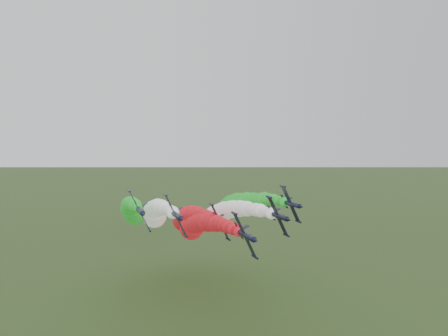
# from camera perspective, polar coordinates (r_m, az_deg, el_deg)

# --- Properties ---
(jet_lead) EXTENTS (14.48, 85.86, 22.10)m
(jet_lead) POSITION_cam_1_polar(r_m,az_deg,el_deg) (145.12, -3.65, -7.48)
(jet_lead) COLOR black
(jet_lead) RESTS_ON ground
(jet_inner_left) EXTENTS (13.90, 85.28, 21.52)m
(jet_inner_left) POSITION_cam_1_polar(r_m,az_deg,el_deg) (154.54, -8.99, -5.84)
(jet_inner_left) COLOR black
(jet_inner_left) RESTS_ON ground
(jet_inner_right) EXTENTS (14.09, 85.47, 21.72)m
(jet_inner_right) POSITION_cam_1_polar(r_m,az_deg,el_deg) (156.37, -0.23, -5.98)
(jet_inner_right) COLOR black
(jet_inner_right) RESTS_ON ground
(jet_outer_left) EXTENTS (14.28, 85.66, 21.90)m
(jet_outer_left) POSITION_cam_1_polar(r_m,az_deg,el_deg) (158.08, -11.89, -5.39)
(jet_outer_left) COLOR black
(jet_outer_left) RESTS_ON ground
(jet_outer_right) EXTENTS (13.97, 85.35, 21.59)m
(jet_outer_right) POSITION_cam_1_polar(r_m,az_deg,el_deg) (165.73, 1.33, -4.92)
(jet_outer_right) COLOR black
(jet_outer_right) RESTS_ON ground
(jet_trail) EXTENTS (14.29, 85.67, 21.91)m
(jet_trail) POSITION_cam_1_polar(r_m,az_deg,el_deg) (168.21, -4.92, -6.48)
(jet_trail) COLOR black
(jet_trail) RESTS_ON ground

